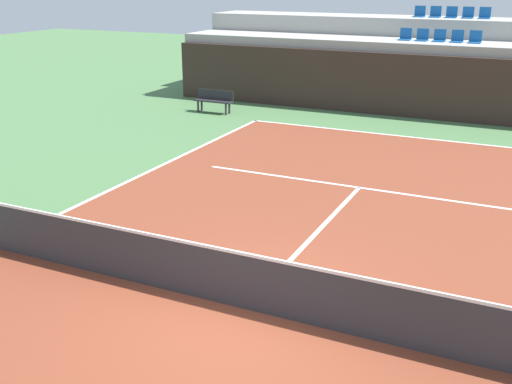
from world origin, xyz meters
The scene contains 12 objects.
ground_plane centered at (0.00, 0.00, 0.00)m, with size 80.00×80.00×0.00m, color #477042.
court_surface centered at (0.00, 0.00, 0.01)m, with size 11.00×24.00×0.01m, color brown.
baseline_far centered at (0.00, 11.95, 0.01)m, with size 11.00×0.10×0.00m, color white.
service_line_far centered at (0.00, 6.40, 0.01)m, with size 8.26×0.10×0.00m, color white.
centre_service_line centered at (0.00, 3.20, 0.01)m, with size 0.10×6.40×0.00m, color white.
back_wall centered at (0.00, 14.99, 1.14)m, with size 20.49×0.30×2.27m, color #33231E.
stands_tier_lower centered at (0.00, 16.34, 1.31)m, with size 20.49×2.40×2.62m, color #9E9E99.
stands_tier_upper centered at (0.00, 18.74, 1.66)m, with size 20.49×2.40×3.33m, color #9E9E99.
seating_row_lower centered at (0.00, 16.43, 2.74)m, with size 2.97×0.44×0.44m.
seating_row_upper centered at (0.00, 18.83, 3.45)m, with size 2.97×0.44×0.44m.
tennis_net centered at (0.00, 0.00, 0.51)m, with size 11.08×0.08×1.07m.
player_bench centered at (-7.47, 12.59, 0.51)m, with size 1.50×0.40×0.85m.
Camera 1 is at (3.76, -7.57, 4.96)m, focal length 42.98 mm.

